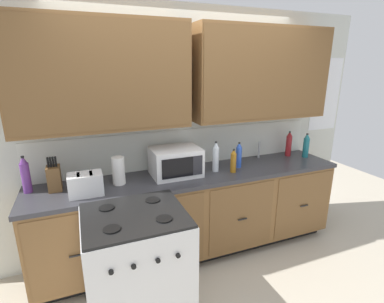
# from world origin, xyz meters

# --- Properties ---
(ground_plane) EXTENTS (8.00, 8.00, 0.00)m
(ground_plane) POSITION_xyz_m (0.00, 0.00, 0.00)
(ground_plane) COLOR #B2A893
(wall_unit) EXTENTS (4.37, 0.40, 2.57)m
(wall_unit) POSITION_xyz_m (0.00, 0.50, 1.68)
(wall_unit) COLOR silver
(wall_unit) RESTS_ON ground_plane
(counter_run) EXTENTS (3.20, 0.64, 0.92)m
(counter_run) POSITION_xyz_m (0.00, 0.30, 0.47)
(counter_run) COLOR black
(counter_run) RESTS_ON ground_plane
(stove_range) EXTENTS (0.76, 0.68, 0.95)m
(stove_range) POSITION_xyz_m (-0.74, -0.33, 0.47)
(stove_range) COLOR white
(stove_range) RESTS_ON ground_plane
(microwave) EXTENTS (0.48, 0.37, 0.28)m
(microwave) POSITION_xyz_m (-0.19, 0.34, 1.06)
(microwave) COLOR white
(microwave) RESTS_ON counter_run
(toaster) EXTENTS (0.28, 0.18, 0.19)m
(toaster) POSITION_xyz_m (-1.05, 0.18, 1.02)
(toaster) COLOR white
(toaster) RESTS_ON counter_run
(knife_block) EXTENTS (0.11, 0.14, 0.31)m
(knife_block) POSITION_xyz_m (-1.30, 0.39, 1.04)
(knife_block) COLOR brown
(knife_block) RESTS_ON counter_run
(sink_faucet) EXTENTS (0.02, 0.02, 0.20)m
(sink_faucet) POSITION_xyz_m (0.91, 0.51, 1.02)
(sink_faucet) COLOR #B2B5BA
(sink_faucet) RESTS_ON counter_run
(paper_towel_roll) EXTENTS (0.12, 0.12, 0.26)m
(paper_towel_roll) POSITION_xyz_m (-0.75, 0.32, 1.05)
(paper_towel_roll) COLOR white
(paper_towel_roll) RESTS_ON counter_run
(bottle_violet) EXTENTS (0.07, 0.07, 0.33)m
(bottle_violet) POSITION_xyz_m (-1.52, 0.42, 1.08)
(bottle_violet) COLOR #663384
(bottle_violet) RESTS_ON counter_run
(bottle_blue) EXTENTS (0.06, 0.06, 0.28)m
(bottle_blue) POSITION_xyz_m (0.52, 0.31, 1.06)
(bottle_blue) COLOR blue
(bottle_blue) RESTS_ON counter_run
(bottle_amber) EXTENTS (0.06, 0.06, 0.25)m
(bottle_amber) POSITION_xyz_m (0.39, 0.20, 1.04)
(bottle_amber) COLOR #9E6619
(bottle_amber) RESTS_ON counter_run
(bottle_red) EXTENTS (0.07, 0.07, 0.30)m
(bottle_red) POSITION_xyz_m (1.29, 0.45, 1.07)
(bottle_red) COLOR maroon
(bottle_red) RESTS_ON counter_run
(bottle_clear) EXTENTS (0.07, 0.07, 0.32)m
(bottle_clear) POSITION_xyz_m (0.23, 0.29, 1.08)
(bottle_clear) COLOR silver
(bottle_clear) RESTS_ON counter_run
(bottle_teal) EXTENTS (0.07, 0.07, 0.29)m
(bottle_teal) POSITION_xyz_m (1.45, 0.33, 1.07)
(bottle_teal) COLOR #1E707A
(bottle_teal) RESTS_ON counter_run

